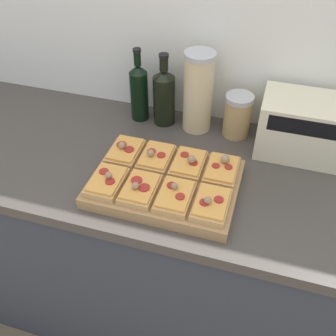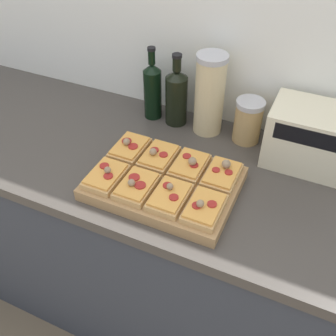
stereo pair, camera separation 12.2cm
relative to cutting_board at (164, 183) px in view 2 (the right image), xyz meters
name	(u,v)px [view 2 (the right image)]	position (x,y,z in m)	size (l,w,h in m)	color
wall_back	(225,32)	(0.01, 0.47, 0.31)	(6.00, 0.06, 2.50)	silver
kitchen_counter	(180,251)	(0.01, 0.12, -0.48)	(2.63, 0.67, 0.92)	#333842
cutting_board	(164,183)	(0.00, 0.00, 0.00)	(0.45, 0.32, 0.04)	#A37A4C
pizza_slice_back_left	(130,148)	(-0.16, 0.08, 0.03)	(0.10, 0.14, 0.05)	tan
pizza_slice_back_midleft	(159,156)	(-0.05, 0.08, 0.03)	(0.10, 0.14, 0.05)	tan
pizza_slice_back_midright	(190,165)	(0.05, 0.08, 0.03)	(0.10, 0.14, 0.05)	tan
pizza_slice_back_right	(222,174)	(0.16, 0.08, 0.03)	(0.10, 0.14, 0.06)	tan
pizza_slice_front_left	(106,176)	(-0.16, -0.08, 0.03)	(0.10, 0.14, 0.05)	tan
pizza_slice_front_midleft	(137,186)	(-0.05, -0.08, 0.03)	(0.10, 0.14, 0.05)	tan
pizza_slice_front_midright	(170,196)	(0.05, -0.08, 0.03)	(0.10, 0.14, 0.05)	tan
pizza_slice_front_right	(204,208)	(0.16, -0.08, 0.03)	(0.10, 0.14, 0.05)	tan
olive_oil_bottle	(153,90)	(-0.21, 0.35, 0.10)	(0.07, 0.07, 0.28)	black
wine_bottle	(176,96)	(-0.11, 0.35, 0.09)	(0.08, 0.08, 0.28)	black
grain_jar_tall	(211,95)	(0.02, 0.35, 0.13)	(0.11, 0.11, 0.30)	beige
grain_jar_short	(248,121)	(0.16, 0.35, 0.06)	(0.10, 0.10, 0.16)	tan
toaster_oven	(312,137)	(0.38, 0.32, 0.08)	(0.30, 0.20, 0.20)	beige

